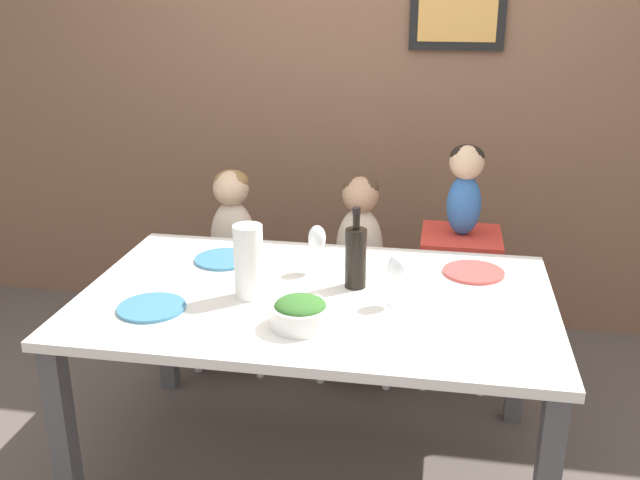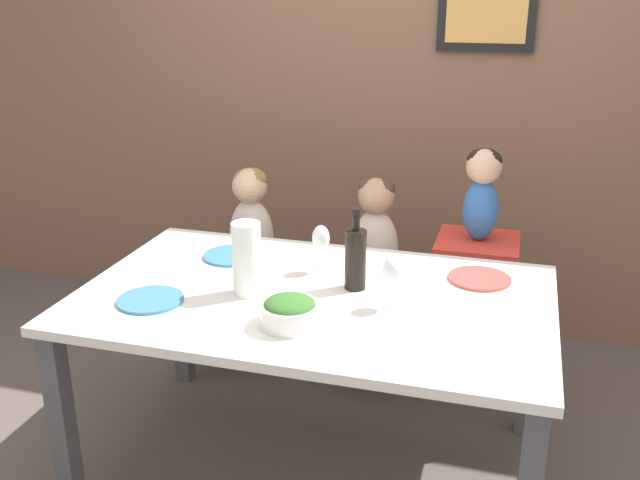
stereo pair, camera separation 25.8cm
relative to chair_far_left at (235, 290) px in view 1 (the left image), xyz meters
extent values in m
plane|color=#564C47|center=(0.55, -0.77, -0.37)|extent=(14.00, 14.00, 0.00)
cube|color=brown|center=(0.55, 0.65, 0.98)|extent=(10.00, 0.06, 2.70)
cube|color=black|center=(1.00, 0.61, 1.34)|extent=(0.46, 0.02, 0.46)
cube|color=gold|center=(1.00, 0.60, 1.34)|extent=(0.38, 0.00, 0.38)
cube|color=white|center=(0.55, -0.77, 0.35)|extent=(1.69, 1.05, 0.03)
cube|color=#4C4C51|center=(-0.24, -1.24, -0.02)|extent=(0.07, 0.07, 0.71)
cube|color=#4C4C51|center=(-0.24, -0.31, -0.02)|extent=(0.07, 0.07, 0.71)
cube|color=#4C4C51|center=(1.33, -0.31, -0.02)|extent=(0.07, 0.07, 0.71)
cylinder|color=silver|center=(-0.16, -0.16, -0.18)|extent=(0.04, 0.04, 0.39)
cylinder|color=silver|center=(0.16, -0.16, -0.18)|extent=(0.04, 0.04, 0.39)
cylinder|color=silver|center=(-0.16, 0.16, -0.18)|extent=(0.04, 0.04, 0.39)
cylinder|color=silver|center=(0.16, 0.16, -0.18)|extent=(0.04, 0.04, 0.39)
cube|color=#2D2D33|center=(0.00, 0.00, 0.04)|extent=(0.42, 0.42, 0.05)
cylinder|color=silver|center=(0.45, -0.16, -0.18)|extent=(0.04, 0.04, 0.39)
cylinder|color=silver|center=(0.77, -0.16, -0.18)|extent=(0.04, 0.04, 0.39)
cylinder|color=silver|center=(0.45, 0.16, -0.18)|extent=(0.04, 0.04, 0.39)
cylinder|color=silver|center=(0.77, 0.16, -0.18)|extent=(0.04, 0.04, 0.39)
cube|color=#2D2D33|center=(0.61, 0.00, 0.04)|extent=(0.42, 0.42, 0.05)
cylinder|color=silver|center=(0.94, -0.13, -0.03)|extent=(0.04, 0.04, 0.68)
cylinder|color=silver|center=(1.21, -0.13, -0.03)|extent=(0.04, 0.04, 0.68)
cylinder|color=silver|center=(0.94, 0.13, -0.03)|extent=(0.04, 0.04, 0.68)
cylinder|color=silver|center=(1.21, 0.13, -0.03)|extent=(0.04, 0.04, 0.68)
cube|color=red|center=(1.07, 0.00, 0.33)|extent=(0.36, 0.36, 0.05)
ellipsoid|color=beige|center=(0.00, 0.00, 0.26)|extent=(0.22, 0.18, 0.39)
sphere|color=#D6AD89|center=(0.00, 0.00, 0.52)|extent=(0.17, 0.17, 0.17)
ellipsoid|color=olive|center=(0.00, 0.01, 0.55)|extent=(0.17, 0.16, 0.12)
ellipsoid|color=beige|center=(0.61, 0.00, 0.26)|extent=(0.22, 0.18, 0.39)
sphere|color=tan|center=(0.61, 0.00, 0.52)|extent=(0.17, 0.17, 0.17)
ellipsoid|color=#473323|center=(0.61, 0.01, 0.55)|extent=(0.17, 0.16, 0.12)
ellipsoid|color=#3366B2|center=(1.07, 0.00, 0.50)|extent=(0.15, 0.13, 0.27)
sphere|color=#D6AD89|center=(1.07, 0.00, 0.69)|extent=(0.15, 0.15, 0.15)
ellipsoid|color=black|center=(1.07, 0.01, 0.71)|extent=(0.15, 0.14, 0.11)
cylinder|color=black|center=(0.68, -0.68, 0.48)|extent=(0.08, 0.08, 0.22)
cylinder|color=black|center=(0.68, -0.68, 0.63)|extent=(0.03, 0.03, 0.08)
cylinder|color=black|center=(0.68, -0.68, 0.66)|extent=(0.03, 0.03, 0.02)
cylinder|color=white|center=(0.31, -0.84, 0.50)|extent=(0.10, 0.10, 0.27)
cylinder|color=white|center=(0.84, -0.81, 0.37)|extent=(0.06, 0.06, 0.00)
cylinder|color=white|center=(0.84, -0.81, 0.41)|extent=(0.01, 0.01, 0.08)
ellipsoid|color=white|center=(0.84, -0.81, 0.50)|extent=(0.07, 0.07, 0.10)
cylinder|color=white|center=(0.51, -0.56, 0.37)|extent=(0.06, 0.06, 0.00)
cylinder|color=white|center=(0.51, -0.56, 0.41)|extent=(0.01, 0.01, 0.08)
ellipsoid|color=white|center=(0.51, -0.56, 0.50)|extent=(0.07, 0.07, 0.10)
cylinder|color=white|center=(0.54, -1.03, 0.40)|extent=(0.20, 0.20, 0.07)
ellipsoid|color=#336628|center=(0.54, -1.03, 0.44)|extent=(0.17, 0.17, 0.05)
cylinder|color=teal|center=(0.01, -1.00, 0.37)|extent=(0.24, 0.24, 0.01)
cylinder|color=teal|center=(0.12, -0.51, 0.37)|extent=(0.24, 0.24, 0.01)
cylinder|color=#D14C47|center=(1.11, -0.48, 0.37)|extent=(0.24, 0.24, 0.01)
camera|label=1|loc=(0.97, -3.09, 1.43)|focal=40.00mm
camera|label=2|loc=(1.22, -3.03, 1.43)|focal=40.00mm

